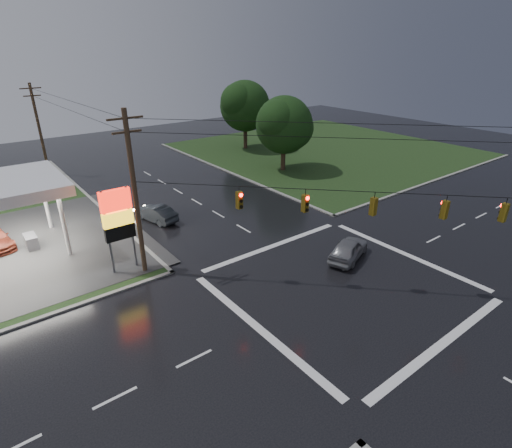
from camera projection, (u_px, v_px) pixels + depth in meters
ground at (342, 285)px, 26.08m from camera, size 120.00×120.00×0.00m
grass_ne at (326, 150)px, 59.28m from camera, size 36.00×36.00×0.08m
pylon_sign at (118, 217)px, 26.19m from camera, size 2.00×0.35×6.00m
utility_pole_nw at (135, 193)px, 25.32m from camera, size 2.20×0.32×11.00m
utility_pole_n at (39, 129)px, 46.02m from camera, size 2.20×0.32×10.50m
traffic_signals at (352, 191)px, 23.40m from camera, size 26.87×26.87×1.47m
tree_ne_near at (285, 125)px, 47.53m from camera, size 7.99×6.80×8.98m
tree_ne_far at (246, 106)px, 57.62m from camera, size 8.46×7.20×9.80m
car_north at (156, 213)px, 35.27m from camera, size 2.57×4.62×1.44m
car_crossing at (349, 249)px, 29.03m from camera, size 4.83×3.29×1.53m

